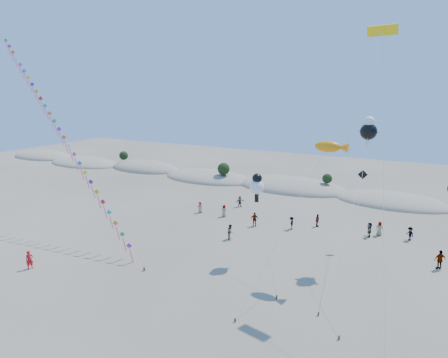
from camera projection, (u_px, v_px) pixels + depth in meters
The scene contains 10 objects.
ground at pixel (82, 342), 24.90m from camera, with size 160.00×160.00×0.00m, color #786953.
dune_ridge at pixel (297, 188), 63.32m from camera, with size 145.30×11.49×5.57m.
kite_train at pixel (57, 127), 43.54m from camera, with size 31.03×9.92×23.62m.
fish_kite at pixel (331, 147), 31.78m from camera, with size 5.30×11.22×12.13m.
cartoon_kite_low at pixel (257, 185), 35.52m from camera, with size 5.17×6.88×8.66m.
cartoon_kite_high at pixel (369, 130), 34.38m from camera, with size 2.00×14.56×14.01m.
parafoil_kite at pixel (382, 36), 28.49m from camera, with size 4.59×15.53×21.21m.
dark_kite at pixel (353, 205), 35.82m from camera, with size 0.99×15.45×8.25m.
flyer_foreground at pixel (30, 260), 34.88m from camera, with size 0.65×0.42×1.77m, color red.
beachgoers at pixel (305, 224), 44.43m from camera, with size 29.32×12.50×1.87m.
Camera 1 is at (18.42, -14.84, 16.39)m, focal length 30.00 mm.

